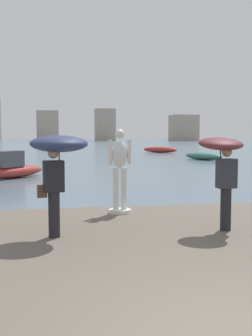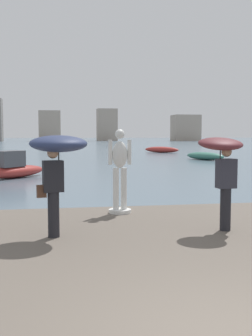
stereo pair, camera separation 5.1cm
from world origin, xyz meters
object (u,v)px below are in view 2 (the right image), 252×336
(statue_white_figure, at_px, (120,172))
(boat_rightward, at_px, (205,156))
(onlooker_left, at_px, (57,154))
(onlooker_right, at_px, (222,159))
(boat_leftward, at_px, (13,168))
(boat_mid, at_px, (162,150))

(statue_white_figure, xyz_separation_m, boat_rightward, (11.73, 25.82, -1.07))
(onlooker_left, height_order, onlooker_right, onlooker_left)
(statue_white_figure, xyz_separation_m, onlooker_right, (1.79, -2.20, 0.45))
(statue_white_figure, xyz_separation_m, boat_leftward, (-3.95, 12.74, -0.91))
(onlooker_left, distance_m, boat_leftward, 15.17)
(onlooker_left, bearing_deg, boat_mid, 73.18)
(onlooker_right, height_order, boat_rightward, onlooker_right)
(statue_white_figure, relative_size, boat_leftward, 0.54)
(onlooker_right, bearing_deg, boat_leftward, 110.98)
(statue_white_figure, distance_m, onlooker_left, 2.71)
(statue_white_figure, bearing_deg, onlooker_left, -125.39)
(onlooker_right, bearing_deg, statue_white_figure, 129.07)
(boat_mid, relative_size, boat_rightward, 0.94)
(onlooker_left, bearing_deg, boat_rightward, 64.64)
(statue_white_figure, height_order, boat_rightward, statue_white_figure)
(onlooker_left, xyz_separation_m, boat_leftward, (-2.41, 14.90, -1.49))
(statue_white_figure, relative_size, onlooker_right, 1.07)
(onlooker_right, relative_size, boat_leftward, 0.50)
(onlooker_left, relative_size, onlooker_right, 1.01)
(statue_white_figure, bearing_deg, onlooker_right, -50.93)
(onlooker_right, bearing_deg, boat_mid, 77.36)
(onlooker_right, xyz_separation_m, boat_leftward, (-5.73, 14.95, -1.36))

